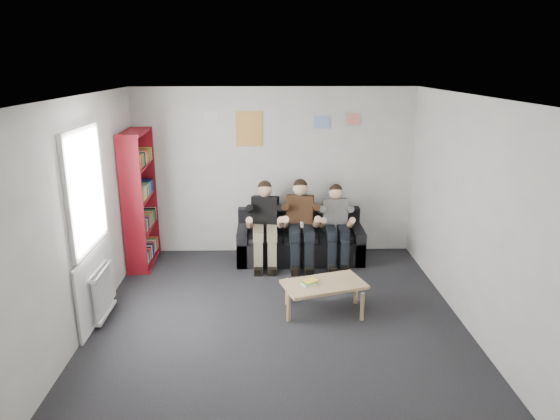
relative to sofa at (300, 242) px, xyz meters
name	(u,v)px	position (x,y,z in m)	size (l,w,h in m)	color
room_shell	(278,218)	(-0.39, -2.12, 1.07)	(5.00, 5.00, 5.00)	black
sofa	(300,242)	(0.00, 0.00, 0.00)	(1.99, 0.81, 0.77)	black
bookshelf	(140,199)	(-2.46, -0.14, 0.77)	(0.31, 0.94, 2.10)	maroon
coffee_table	(324,286)	(0.18, -1.84, 0.08)	(1.00, 0.55, 0.40)	tan
game_cases	(310,282)	(0.00, -1.86, 0.14)	(0.20, 0.17, 0.04)	white
person_left	(265,225)	(-0.55, -0.19, 0.36)	(0.41, 0.89, 1.30)	black
person_middle	(301,224)	(0.00, -0.19, 0.37)	(0.42, 0.91, 1.32)	#472D17
person_right	(336,226)	(0.55, -0.19, 0.34)	(0.38, 0.82, 1.24)	beige
radiator	(103,292)	(-2.54, -1.92, 0.07)	(0.10, 0.64, 0.60)	white
window	(91,240)	(-2.62, -1.92, 0.75)	(0.05, 1.30, 2.36)	white
poster_large	(249,129)	(-0.79, 0.37, 1.77)	(0.42, 0.01, 0.55)	gold
poster_blue	(322,122)	(0.36, 0.37, 1.87)	(0.25, 0.01, 0.20)	#447AE8
poster_pink	(354,119)	(0.86, 0.37, 1.92)	(0.22, 0.01, 0.18)	#C13C8F
poster_sign	(211,116)	(-1.39, 0.37, 1.97)	(0.20, 0.01, 0.14)	white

